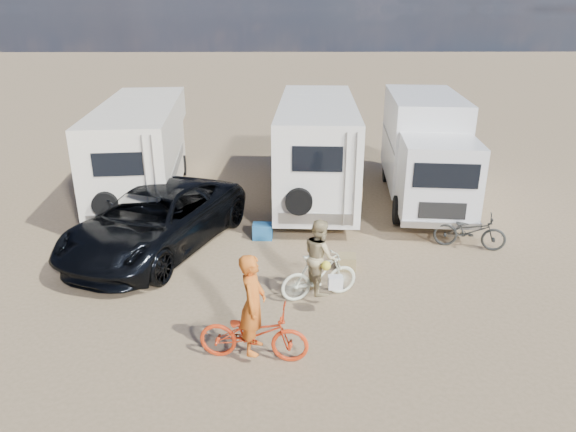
{
  "coord_description": "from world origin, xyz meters",
  "views": [
    {
      "loc": [
        -0.73,
        -9.29,
        5.75
      ],
      "look_at": [
        -0.59,
        2.0,
        1.3
      ],
      "focal_mm": 32.79,
      "sensor_mm": 36.0,
      "label": 1
    }
  ],
  "objects_px": {
    "rv_main": "(316,151)",
    "bike_woman": "(319,276)",
    "bike_man": "(254,334)",
    "crate": "(347,262)",
    "box_truck": "(426,152)",
    "cooler": "(263,231)",
    "dark_suv": "(156,220)",
    "bike_parked": "(470,231)",
    "rv_left": "(142,152)",
    "rider_man": "(253,313)",
    "rider_woman": "(319,264)"
  },
  "relations": [
    {
      "from": "dark_suv",
      "to": "rider_woman",
      "type": "bearing_deg",
      "value": -10.41
    },
    {
      "from": "rider_man",
      "to": "rider_woman",
      "type": "relative_size",
      "value": 1.14
    },
    {
      "from": "rider_man",
      "to": "rv_main",
      "type": "bearing_deg",
      "value": -3.27
    },
    {
      "from": "rv_main",
      "to": "dark_suv",
      "type": "bearing_deg",
      "value": -134.81
    },
    {
      "from": "rv_left",
      "to": "rider_woman",
      "type": "bearing_deg",
      "value": -57.21
    },
    {
      "from": "rider_woman",
      "to": "bike_man",
      "type": "bearing_deg",
      "value": 130.96
    },
    {
      "from": "crate",
      "to": "cooler",
      "type": "bearing_deg",
      "value": 138.81
    },
    {
      "from": "box_truck",
      "to": "bike_parked",
      "type": "relative_size",
      "value": 3.72
    },
    {
      "from": "dark_suv",
      "to": "bike_man",
      "type": "bearing_deg",
      "value": -37.75
    },
    {
      "from": "rv_main",
      "to": "bike_woman",
      "type": "height_order",
      "value": "rv_main"
    },
    {
      "from": "rider_woman",
      "to": "bike_parked",
      "type": "relative_size",
      "value": 0.9
    },
    {
      "from": "bike_man",
      "to": "crate",
      "type": "distance_m",
      "value": 3.99
    },
    {
      "from": "dark_suv",
      "to": "bike_parked",
      "type": "distance_m",
      "value": 8.0
    },
    {
      "from": "dark_suv",
      "to": "crate",
      "type": "bearing_deg",
      "value": 7.77
    },
    {
      "from": "bike_man",
      "to": "rider_woman",
      "type": "distance_m",
      "value": 2.47
    },
    {
      "from": "dark_suv",
      "to": "crate",
      "type": "xyz_separation_m",
      "value": [
        4.72,
        -1.2,
        -0.62
      ]
    },
    {
      "from": "rv_left",
      "to": "bike_parked",
      "type": "bearing_deg",
      "value": -29.83
    },
    {
      "from": "rider_man",
      "to": "cooler",
      "type": "xyz_separation_m",
      "value": [
        -0.02,
        5.21,
        -0.71
      ]
    },
    {
      "from": "bike_parked",
      "to": "cooler",
      "type": "relative_size",
      "value": 3.43
    },
    {
      "from": "rv_main",
      "to": "rv_left",
      "type": "height_order",
      "value": "rv_main"
    },
    {
      "from": "rv_main",
      "to": "bike_parked",
      "type": "height_order",
      "value": "rv_main"
    },
    {
      "from": "bike_man",
      "to": "bike_woman",
      "type": "xyz_separation_m",
      "value": [
        1.28,
        2.1,
        0.0
      ]
    },
    {
      "from": "rv_left",
      "to": "bike_parked",
      "type": "height_order",
      "value": "rv_left"
    },
    {
      "from": "box_truck",
      "to": "bike_woman",
      "type": "height_order",
      "value": "box_truck"
    },
    {
      "from": "rv_left",
      "to": "cooler",
      "type": "relative_size",
      "value": 14.26
    },
    {
      "from": "bike_woman",
      "to": "crate",
      "type": "bearing_deg",
      "value": -47.23
    },
    {
      "from": "rider_man",
      "to": "bike_parked",
      "type": "distance_m",
      "value": 7.0
    },
    {
      "from": "dark_suv",
      "to": "rider_man",
      "type": "bearing_deg",
      "value": -37.75
    },
    {
      "from": "box_truck",
      "to": "dark_suv",
      "type": "xyz_separation_m",
      "value": [
        -7.66,
        -3.49,
        -0.83
      ]
    },
    {
      "from": "bike_parked",
      "to": "crate",
      "type": "distance_m",
      "value": 3.47
    },
    {
      "from": "rv_main",
      "to": "rider_woman",
      "type": "height_order",
      "value": "rv_main"
    },
    {
      "from": "bike_woman",
      "to": "cooler",
      "type": "height_order",
      "value": "bike_woman"
    },
    {
      "from": "crate",
      "to": "bike_parked",
      "type": "bearing_deg",
      "value": 19.13
    },
    {
      "from": "box_truck",
      "to": "bike_woman",
      "type": "bearing_deg",
      "value": -115.42
    },
    {
      "from": "dark_suv",
      "to": "bike_woman",
      "type": "bearing_deg",
      "value": -10.41
    },
    {
      "from": "rv_left",
      "to": "rider_man",
      "type": "xyz_separation_m",
      "value": [
        3.97,
        -8.74,
        -0.58
      ]
    },
    {
      "from": "box_truck",
      "to": "cooler",
      "type": "relative_size",
      "value": 12.77
    },
    {
      "from": "rv_main",
      "to": "crate",
      "type": "distance_m",
      "value": 5.24
    },
    {
      "from": "box_truck",
      "to": "crate",
      "type": "xyz_separation_m",
      "value": [
        -2.94,
        -4.69,
        -1.45
      ]
    },
    {
      "from": "bike_woman",
      "to": "cooler",
      "type": "xyz_separation_m",
      "value": [
        -1.3,
        3.12,
        -0.3
      ]
    },
    {
      "from": "rv_left",
      "to": "bike_parked",
      "type": "distance_m",
      "value": 10.23
    },
    {
      "from": "dark_suv",
      "to": "bike_parked",
      "type": "bearing_deg",
      "value": 21.55
    },
    {
      "from": "rv_left",
      "to": "bike_parked",
      "type": "relative_size",
      "value": 4.16
    },
    {
      "from": "dark_suv",
      "to": "rider_man",
      "type": "distance_m",
      "value": 5.35
    },
    {
      "from": "rider_man",
      "to": "rider_woman",
      "type": "distance_m",
      "value": 2.46
    },
    {
      "from": "bike_woman",
      "to": "dark_suv",
      "type": "bearing_deg",
      "value": 39.96
    },
    {
      "from": "box_truck",
      "to": "cooler",
      "type": "height_order",
      "value": "box_truck"
    },
    {
      "from": "rv_left",
      "to": "box_truck",
      "type": "xyz_separation_m",
      "value": [
        8.95,
        -0.63,
        0.12
      ]
    },
    {
      "from": "rv_left",
      "to": "rider_woman",
      "type": "relative_size",
      "value": 4.64
    },
    {
      "from": "bike_man",
      "to": "rider_man",
      "type": "relative_size",
      "value": 1.05
    }
  ]
}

